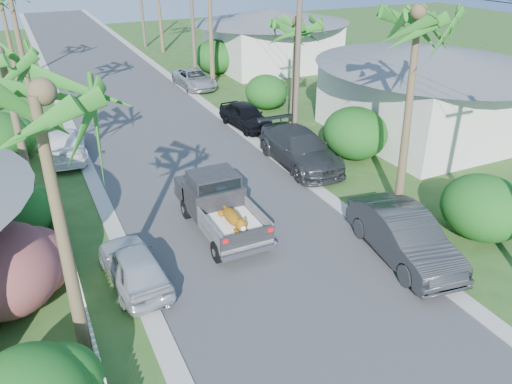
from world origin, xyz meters
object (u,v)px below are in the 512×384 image
palm_r_a (423,14)px  utility_pole_c (192,18)px  palm_l_a (33,96)px  palm_l_b (0,54)px  parked_car_rf (246,116)px  pickup_truck (217,201)px  parked_car_ln (134,266)px  house_right_near (426,95)px  utility_pole_b (298,59)px  parked_car_rd (194,79)px  parked_car_rm (300,149)px  house_right_far (272,41)px  parked_car_lf (65,144)px  parked_car_rn (404,236)px  palm_r_b (296,22)px

palm_r_a → utility_pole_c: 22.19m
palm_l_a → palm_l_b: size_ratio=1.11×
palm_l_a → parked_car_rf: bearing=52.3°
pickup_truck → parked_car_ln: (-3.63, -2.19, -0.36)m
house_right_near → utility_pole_c: size_ratio=1.00×
parked_car_ln → palm_r_a: 12.60m
palm_l_b → house_right_near: size_ratio=0.82×
palm_r_a → utility_pole_c: (-0.70, 22.00, -2.82)m
palm_l_a → utility_pole_c: size_ratio=0.91×
house_right_near → utility_pole_b: size_ratio=1.00×
parked_car_ln → palm_l_b: size_ratio=0.52×
parked_car_rd → palm_r_a: size_ratio=0.53×
parked_car_rm → parked_car_ln: 10.90m
house_right_far → parked_car_lf: bearing=-144.3°
parked_car_rm → parked_car_rd: 15.25m
parked_car_rn → palm_r_b: 13.19m
parked_car_rf → parked_car_ln: 14.76m
parked_car_rd → utility_pole_c: 4.25m
parked_car_ln → palm_l_a: (-1.88, -2.57, 6.28)m
parked_car_ln → palm_r_b: 15.37m
parked_car_lf → house_right_far: (18.00, 12.93, 1.42)m
parked_car_lf → palm_l_b: 7.66m
parked_car_rm → utility_pole_b: size_ratio=0.63×
pickup_truck → parked_car_lf: (-4.32, 9.31, -0.31)m
parked_car_rf → palm_l_b: bearing=-161.1°
utility_pole_b → palm_l_b: bearing=-175.4°
utility_pole_b → palm_r_a: bearing=-84.3°
house_right_near → utility_pole_c: 17.79m
utility_pole_c → house_right_far: bearing=15.1°
pickup_truck → parked_car_rn: size_ratio=1.02×
parked_car_lf → utility_pole_b: (10.60, -4.07, 3.90)m
palm_l_a → house_right_far: bearing=54.6°
palm_r_a → house_right_near: 10.39m
utility_pole_c → parked_car_rf: bearing=-94.3°
parked_car_rd → palm_l_a: 26.86m
pickup_truck → parked_car_rf: (5.47, 9.43, -0.31)m
parked_car_rn → utility_pole_c: 25.23m
pickup_truck → parked_car_rm: size_ratio=0.91×
palm_l_b → palm_r_a: size_ratio=0.85×
parked_car_rm → house_right_far: size_ratio=0.63×
parked_car_rf → palm_r_b: (1.81, -2.19, 5.25)m
palm_l_a → house_right_near: palm_l_a is taller
parked_car_rn → utility_pole_c: (1.44, 24.90, 3.78)m
parked_car_rm → palm_l_a: bearing=-141.6°
palm_r_a → utility_pole_c: bearing=91.8°
utility_pole_b → parked_car_rf: bearing=101.0°
parked_car_rd → house_right_near: size_ratio=0.51×
house_right_far → palm_l_b: bearing=-137.7°
house_right_far → palm_l_a: bearing=-125.4°
parked_car_rn → palm_r_b: palm_r_b is taller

